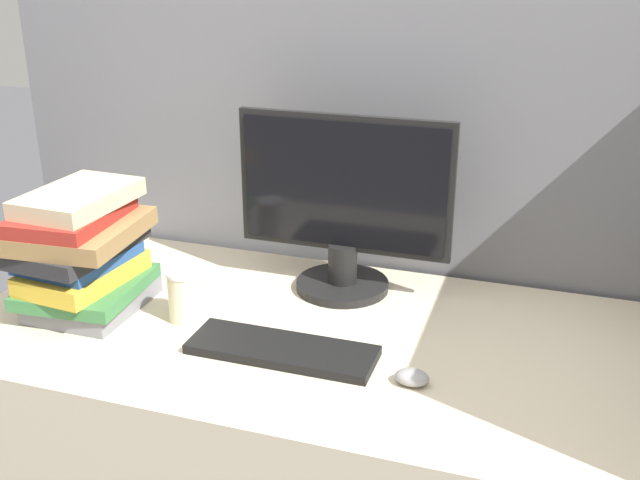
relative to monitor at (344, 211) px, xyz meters
The scene contains 7 objects.
cubicle_panel_rear 0.30m from the monitor, 87.24° to the left, with size 1.95×0.04×1.42m.
desk 0.61m from the monitor, 87.73° to the right, with size 1.55×0.74×0.75m.
monitor is the anchor object (origin of this frame).
keyboard 0.39m from the monitor, 94.53° to the right, with size 0.39×0.13×0.02m.
mouse 0.48m from the monitor, 55.84° to the right, with size 0.07×0.05×0.03m.
coffee_cup 0.41m from the monitor, 137.14° to the right, with size 0.08×0.08×0.12m.
book_stack 0.60m from the monitor, 151.44° to the right, with size 0.26×0.30×0.28m.
Camera 1 is at (0.46, -0.98, 1.53)m, focal length 42.00 mm.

